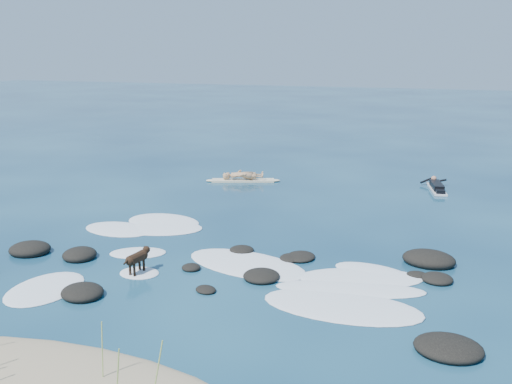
% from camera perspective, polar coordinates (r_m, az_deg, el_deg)
% --- Properties ---
extents(ground, '(160.00, 160.00, 0.00)m').
position_cam_1_polar(ground, '(17.01, -3.36, -6.12)').
color(ground, '#0A2642').
rests_on(ground, ground).
extents(dune_grass, '(4.16, 1.52, 1.20)m').
position_cam_1_polar(dune_grass, '(10.96, -21.91, -15.49)').
color(dune_grass, '#95B055').
rests_on(dune_grass, ground).
extents(reef_rocks, '(13.48, 6.56, 0.48)m').
position_cam_1_polar(reef_rocks, '(15.34, -4.73, -8.05)').
color(reef_rocks, black).
rests_on(reef_rocks, ground).
extents(breaking_foam, '(11.53, 8.44, 0.12)m').
position_cam_1_polar(breaking_foam, '(16.37, -2.87, -6.90)').
color(breaking_foam, white).
rests_on(breaking_foam, ground).
extents(standing_surfer_rig, '(3.30, 1.55, 1.94)m').
position_cam_1_polar(standing_surfer_rig, '(25.97, -1.32, 2.70)').
color(standing_surfer_rig, beige).
rests_on(standing_surfer_rig, ground).
extents(paddling_surfer_rig, '(1.26, 2.59, 0.45)m').
position_cam_1_polar(paddling_surfer_rig, '(25.70, 17.60, 0.52)').
color(paddling_surfer_rig, silver).
rests_on(paddling_surfer_rig, ground).
extents(dog, '(0.38, 1.12, 0.71)m').
position_cam_1_polar(dog, '(15.61, -11.72, -6.43)').
color(dog, black).
rests_on(dog, ground).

